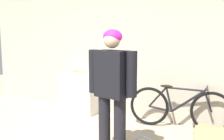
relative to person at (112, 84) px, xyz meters
The scene contains 6 objects.
wall_back 1.73m from the person, 97.15° to the left, with size 8.00×0.07×2.60m.
side_shelf 2.18m from the person, 137.33° to the left, with size 0.79×0.44×0.85m.
person is the anchor object (origin of this frame).
bicycle 1.67m from the person, 69.40° to the left, with size 1.75×0.46×0.77m.
banana 2.11m from the person, 137.92° to the left, with size 0.37×0.10×0.04m.
cardboard_box 1.75m from the person, 39.36° to the left, with size 0.49×0.47×0.33m.
Camera 1 is at (1.84, -2.04, 1.67)m, focal length 42.00 mm.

